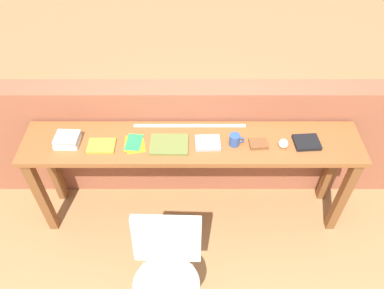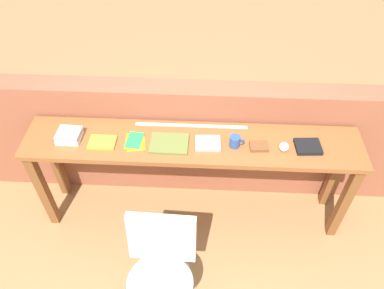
% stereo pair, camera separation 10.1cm
% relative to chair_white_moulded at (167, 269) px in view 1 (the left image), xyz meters
% --- Properties ---
extents(ground_plane, '(40.00, 40.00, 0.00)m').
position_rel_chair_white_moulded_xyz_m(ground_plane, '(0.17, 0.51, -0.53)').
color(ground_plane, '#9E7547').
extents(brick_wall_back, '(6.00, 0.20, 1.12)m').
position_rel_chair_white_moulded_xyz_m(brick_wall_back, '(0.17, 1.15, 0.03)').
color(brick_wall_back, '#935138').
rests_on(brick_wall_back, ground).
extents(sideboard, '(2.50, 0.44, 0.88)m').
position_rel_chair_white_moulded_xyz_m(sideboard, '(0.17, 0.81, 0.21)').
color(sideboard, brown).
rests_on(sideboard, ground).
extents(chair_white_moulded, '(0.45, 0.47, 0.89)m').
position_rel_chair_white_moulded_xyz_m(chair_white_moulded, '(0.00, 0.00, 0.00)').
color(chair_white_moulded, silver).
rests_on(chair_white_moulded, ground).
extents(book_stack_leftmost, '(0.18, 0.16, 0.07)m').
position_rel_chair_white_moulded_xyz_m(book_stack_leftmost, '(-0.74, 0.80, 0.39)').
color(book_stack_leftmost, white).
rests_on(book_stack_leftmost, sideboard).
extents(magazine_cycling, '(0.20, 0.15, 0.02)m').
position_rel_chair_white_moulded_xyz_m(magazine_cycling, '(-0.49, 0.76, 0.36)').
color(magazine_cycling, gold).
rests_on(magazine_cycling, sideboard).
extents(pamphlet_pile_colourful, '(0.16, 0.20, 0.01)m').
position_rel_chair_white_moulded_xyz_m(pamphlet_pile_colourful, '(-0.26, 0.79, 0.36)').
color(pamphlet_pile_colourful, yellow).
rests_on(pamphlet_pile_colourful, sideboard).
extents(book_open_centre, '(0.28, 0.21, 0.02)m').
position_rel_chair_white_moulded_xyz_m(book_open_centre, '(-0.00, 0.77, 0.36)').
color(book_open_centre, olive).
rests_on(book_open_centre, sideboard).
extents(book_grey_hardcover, '(0.19, 0.16, 0.03)m').
position_rel_chair_white_moulded_xyz_m(book_grey_hardcover, '(0.28, 0.79, 0.37)').
color(book_grey_hardcover, '#9E9EA3').
rests_on(book_grey_hardcover, sideboard).
extents(mug, '(0.11, 0.08, 0.09)m').
position_rel_chair_white_moulded_xyz_m(mug, '(0.47, 0.78, 0.40)').
color(mug, '#2D4C8C').
rests_on(mug, sideboard).
extents(leather_journal_brown, '(0.14, 0.11, 0.02)m').
position_rel_chair_white_moulded_xyz_m(leather_journal_brown, '(0.65, 0.78, 0.37)').
color(leather_journal_brown, brown).
rests_on(leather_journal_brown, sideboard).
extents(sports_ball_small, '(0.07, 0.07, 0.07)m').
position_rel_chair_white_moulded_xyz_m(sports_ball_small, '(0.82, 0.76, 0.39)').
color(sports_ball_small, silver).
rests_on(sports_ball_small, sideboard).
extents(book_repair_rightmost, '(0.19, 0.16, 0.03)m').
position_rel_chair_white_moulded_xyz_m(book_repair_rightmost, '(1.00, 0.79, 0.37)').
color(book_repair_rightmost, black).
rests_on(book_repair_rightmost, sideboard).
extents(ruler_metal_back_edge, '(0.86, 0.03, 0.00)m').
position_rel_chair_white_moulded_xyz_m(ruler_metal_back_edge, '(0.15, 0.98, 0.35)').
color(ruler_metal_back_edge, silver).
rests_on(ruler_metal_back_edge, sideboard).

